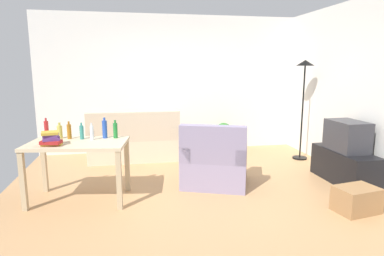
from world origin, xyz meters
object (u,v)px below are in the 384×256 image
(couch, at_px, (134,143))
(bottle_squat, at_px, (60,132))
(potted_plant, at_px, (224,135))
(bottle_tall, at_px, (82,132))
(desk, at_px, (78,151))
(bottle_red, at_px, (47,130))
(bottle_blue, at_px, (105,129))
(tv, at_px, (347,136))
(storage_box, at_px, (356,200))
(bottle_amber, at_px, (69,131))
(bottle_green, at_px, (115,130))
(tv_stand, at_px, (344,166))
(bottle_clear, at_px, (92,133))
(torchiere_lamp, at_px, (304,83))
(book_stack, at_px, (51,139))
(armchair, at_px, (215,163))

(couch, height_order, bottle_squat, bottle_squat)
(potted_plant, bearing_deg, bottle_tall, -141.40)
(desk, relative_size, bottle_tall, 5.91)
(bottle_red, distance_m, bottle_blue, 0.75)
(tv, xyz_separation_m, bottle_red, (-4.17, 0.30, 0.18))
(storage_box, height_order, bottle_amber, bottle_amber)
(bottle_red, xyz_separation_m, bottle_green, (0.88, -0.12, -0.02))
(potted_plant, height_order, bottle_tall, bottle_tall)
(tv_stand, bearing_deg, bottle_blue, 86.54)
(bottle_clear, xyz_separation_m, bottle_blue, (0.16, 0.08, 0.03))
(tv_stand, xyz_separation_m, bottle_tall, (-3.72, 0.19, 0.61))
(torchiere_lamp, xyz_separation_m, potted_plant, (-1.23, 0.87, -1.08))
(potted_plant, distance_m, bottle_blue, 3.00)
(torchiere_lamp, height_order, bottle_clear, torchiere_lamp)
(bottle_squat, bearing_deg, bottle_blue, -8.85)
(tv, height_order, bottle_red, bottle_red)
(couch, distance_m, bottle_green, 1.79)
(tv_stand, height_order, storage_box, tv_stand)
(desk, distance_m, potted_plant, 3.33)
(bottle_clear, bearing_deg, bottle_blue, 27.88)
(torchiere_lamp, relative_size, bottle_squat, 8.61)
(desk, xyz_separation_m, bottle_tall, (0.04, 0.17, 0.20))
(potted_plant, height_order, bottle_blue, bottle_blue)
(desk, bearing_deg, bottle_squat, 141.04)
(storage_box, bearing_deg, tv_stand, 62.03)
(potted_plant, bearing_deg, bottle_blue, -138.16)
(bottle_red, height_order, bottle_green, bottle_red)
(desk, bearing_deg, book_stack, -145.01)
(potted_plant, xyz_separation_m, bottle_red, (-2.94, -1.87, 0.55))
(tv_stand, distance_m, storage_box, 1.09)
(couch, relative_size, book_stack, 6.46)
(armchair, height_order, bottle_squat, bottle_squat)
(tv, distance_m, bottle_clear, 3.59)
(bottle_squat, xyz_separation_m, bottle_blue, (0.58, -0.09, 0.03))
(tv_stand, relative_size, bottle_blue, 4.01)
(bottle_red, relative_size, bottle_blue, 1.00)
(tv, distance_m, book_stack, 4.03)
(storage_box, xyz_separation_m, bottle_tall, (-3.21, 1.15, 0.70))
(bottle_amber, xyz_separation_m, bottle_clear, (0.30, -0.12, -0.00))
(armchair, height_order, bottle_green, bottle_green)
(armchair, relative_size, bottle_blue, 4.15)
(bottle_squat, bearing_deg, potted_plant, 34.05)
(desk, bearing_deg, bottle_tall, 85.73)
(tv, bearing_deg, desk, 89.66)
(storage_box, height_order, bottle_red, bottle_red)
(torchiere_lamp, bearing_deg, bottle_amber, -164.82)
(book_stack, bearing_deg, bottle_red, 108.69)
(tv, relative_size, armchair, 0.53)
(desk, distance_m, bottle_blue, 0.44)
(bottle_squat, distance_m, bottle_tall, 0.31)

